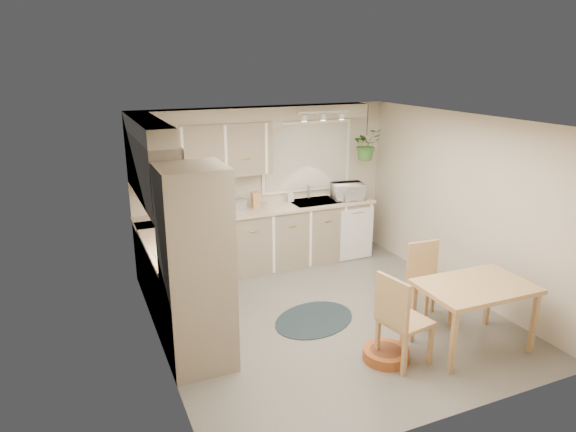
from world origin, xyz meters
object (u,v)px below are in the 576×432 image
object	(u,v)px
dining_table	(473,316)
chair_back	(431,285)
chair_left	(406,318)
microwave	(348,190)
braided_rug	(314,319)
pet_bed	(386,354)

from	to	relation	value
dining_table	chair_back	size ratio (longest dim) A/B	1.24
chair_left	microwave	xyz separation A→B (m)	(0.96, 2.90, 0.60)
chair_left	chair_back	size ratio (longest dim) A/B	1.05
microwave	chair_back	bearing A→B (deg)	-85.93
dining_table	microwave	size ratio (longest dim) A/B	2.48
chair_left	braided_rug	distance (m)	1.35
dining_table	microwave	distance (m)	3.04
chair_left	pet_bed	world-z (taller)	chair_left
chair_back	braided_rug	world-z (taller)	chair_back
braided_rug	microwave	world-z (taller)	microwave
chair_back	braided_rug	xyz separation A→B (m)	(-1.26, 0.57, -0.47)
dining_table	chair_left	world-z (taller)	chair_left
dining_table	braided_rug	bearing A→B (deg)	137.04
pet_bed	microwave	world-z (taller)	microwave
chair_left	pet_bed	distance (m)	0.48
braided_rug	microwave	distance (m)	2.49
chair_back	pet_bed	world-z (taller)	chair_back
dining_table	microwave	world-z (taller)	microwave
chair_back	chair_left	bearing A→B (deg)	40.05
chair_left	microwave	world-z (taller)	microwave
dining_table	chair_left	size ratio (longest dim) A/B	1.19
dining_table	braided_rug	distance (m)	1.83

